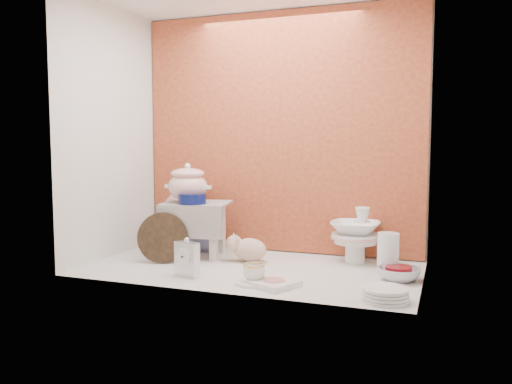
{
  "coord_description": "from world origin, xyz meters",
  "views": [
    {
      "loc": [
        1.0,
        -2.64,
        0.68
      ],
      "look_at": [
        0.02,
        0.02,
        0.42
      ],
      "focal_mm": 36.72,
      "sensor_mm": 36.0,
      "label": 1
    }
  ],
  "objects_px": {
    "step_stool": "(197,229)",
    "soup_tureen": "(188,183)",
    "plush_pig": "(250,249)",
    "crystal_bowl": "(399,274)",
    "floral_platter": "(182,216)",
    "dinner_plate_stack": "(385,294)",
    "blue_white_vase": "(204,229)",
    "gold_rim_teacup": "(254,272)",
    "mantel_clock": "(187,258)",
    "porcelain_tower": "(355,235)"
  },
  "relations": [
    {
      "from": "step_stool",
      "to": "soup_tureen",
      "type": "xyz_separation_m",
      "value": [
        -0.05,
        -0.01,
        0.28
      ]
    },
    {
      "from": "plush_pig",
      "to": "crystal_bowl",
      "type": "bearing_deg",
      "value": 1.5
    },
    {
      "from": "step_stool",
      "to": "floral_platter",
      "type": "bearing_deg",
      "value": 122.48
    },
    {
      "from": "plush_pig",
      "to": "dinner_plate_stack",
      "type": "xyz_separation_m",
      "value": [
        0.82,
        -0.5,
        -0.04
      ]
    },
    {
      "from": "soup_tureen",
      "to": "blue_white_vase",
      "type": "height_order",
      "value": "soup_tureen"
    },
    {
      "from": "step_stool",
      "to": "gold_rim_teacup",
      "type": "relative_size",
      "value": 3.56
    },
    {
      "from": "floral_platter",
      "to": "gold_rim_teacup",
      "type": "relative_size",
      "value": 3.85
    },
    {
      "from": "blue_white_vase",
      "to": "plush_pig",
      "type": "xyz_separation_m",
      "value": [
        0.4,
        -0.22,
        -0.06
      ]
    },
    {
      "from": "blue_white_vase",
      "to": "dinner_plate_stack",
      "type": "height_order",
      "value": "blue_white_vase"
    },
    {
      "from": "step_stool",
      "to": "mantel_clock",
      "type": "bearing_deg",
      "value": -81.04
    },
    {
      "from": "blue_white_vase",
      "to": "gold_rim_teacup",
      "type": "relative_size",
      "value": 2.51
    },
    {
      "from": "step_stool",
      "to": "crystal_bowl",
      "type": "distance_m",
      "value": 1.22
    },
    {
      "from": "floral_platter",
      "to": "dinner_plate_stack",
      "type": "xyz_separation_m",
      "value": [
        1.4,
        -0.76,
        -0.17
      ]
    },
    {
      "from": "soup_tureen",
      "to": "blue_white_vase",
      "type": "relative_size",
      "value": 1.01
    },
    {
      "from": "soup_tureen",
      "to": "porcelain_tower",
      "type": "distance_m",
      "value": 1.04
    },
    {
      "from": "blue_white_vase",
      "to": "crystal_bowl",
      "type": "distance_m",
      "value": 1.29
    },
    {
      "from": "step_stool",
      "to": "gold_rim_teacup",
      "type": "height_order",
      "value": "step_stool"
    },
    {
      "from": "blue_white_vase",
      "to": "porcelain_tower",
      "type": "relative_size",
      "value": 0.85
    },
    {
      "from": "plush_pig",
      "to": "gold_rim_teacup",
      "type": "relative_size",
      "value": 2.3
    },
    {
      "from": "mantel_clock",
      "to": "soup_tureen",
      "type": "bearing_deg",
      "value": 132.28
    },
    {
      "from": "blue_white_vase",
      "to": "porcelain_tower",
      "type": "height_order",
      "value": "porcelain_tower"
    },
    {
      "from": "gold_rim_teacup",
      "to": "floral_platter",
      "type": "bearing_deg",
      "value": 137.87
    },
    {
      "from": "crystal_bowl",
      "to": "porcelain_tower",
      "type": "height_order",
      "value": "porcelain_tower"
    },
    {
      "from": "step_stool",
      "to": "crystal_bowl",
      "type": "xyz_separation_m",
      "value": [
        1.21,
        -0.16,
        -0.13
      ]
    },
    {
      "from": "soup_tureen",
      "to": "plush_pig",
      "type": "relative_size",
      "value": 1.11
    },
    {
      "from": "floral_platter",
      "to": "crystal_bowl",
      "type": "distance_m",
      "value": 1.49
    },
    {
      "from": "mantel_clock",
      "to": "gold_rim_teacup",
      "type": "xyz_separation_m",
      "value": [
        0.37,
        -0.01,
        -0.04
      ]
    },
    {
      "from": "step_stool",
      "to": "floral_platter",
      "type": "relative_size",
      "value": 0.92
    },
    {
      "from": "dinner_plate_stack",
      "to": "crystal_bowl",
      "type": "distance_m",
      "value": 0.37
    },
    {
      "from": "crystal_bowl",
      "to": "plush_pig",
      "type": "bearing_deg",
      "value": 171.42
    },
    {
      "from": "mantel_clock",
      "to": "gold_rim_teacup",
      "type": "bearing_deg",
      "value": 14.25
    },
    {
      "from": "step_stool",
      "to": "plush_pig",
      "type": "height_order",
      "value": "step_stool"
    },
    {
      "from": "soup_tureen",
      "to": "floral_platter",
      "type": "distance_m",
      "value": 0.38
    },
    {
      "from": "mantel_clock",
      "to": "crystal_bowl",
      "type": "relative_size",
      "value": 0.94
    },
    {
      "from": "plush_pig",
      "to": "dinner_plate_stack",
      "type": "distance_m",
      "value": 0.96
    },
    {
      "from": "step_stool",
      "to": "mantel_clock",
      "type": "distance_m",
      "value": 0.5
    },
    {
      "from": "plush_pig",
      "to": "porcelain_tower",
      "type": "distance_m",
      "value": 0.61
    },
    {
      "from": "mantel_clock",
      "to": "porcelain_tower",
      "type": "height_order",
      "value": "porcelain_tower"
    },
    {
      "from": "plush_pig",
      "to": "porcelain_tower",
      "type": "height_order",
      "value": "porcelain_tower"
    },
    {
      "from": "step_stool",
      "to": "plush_pig",
      "type": "distance_m",
      "value": 0.37
    },
    {
      "from": "gold_rim_teacup",
      "to": "dinner_plate_stack",
      "type": "distance_m",
      "value": 0.64
    },
    {
      "from": "gold_rim_teacup",
      "to": "porcelain_tower",
      "type": "relative_size",
      "value": 0.34
    },
    {
      "from": "gold_rim_teacup",
      "to": "crystal_bowl",
      "type": "relative_size",
      "value": 0.51
    },
    {
      "from": "step_stool",
      "to": "plush_pig",
      "type": "relative_size",
      "value": 1.55
    },
    {
      "from": "blue_white_vase",
      "to": "gold_rim_teacup",
      "type": "height_order",
      "value": "blue_white_vase"
    },
    {
      "from": "blue_white_vase",
      "to": "dinner_plate_stack",
      "type": "relative_size",
      "value": 1.3
    },
    {
      "from": "step_stool",
      "to": "blue_white_vase",
      "type": "height_order",
      "value": "step_stool"
    },
    {
      "from": "porcelain_tower",
      "to": "gold_rim_teacup",
      "type": "bearing_deg",
      "value": -121.21
    },
    {
      "from": "mantel_clock",
      "to": "crystal_bowl",
      "type": "bearing_deg",
      "value": 31.63
    },
    {
      "from": "porcelain_tower",
      "to": "blue_white_vase",
      "type": "bearing_deg",
      "value": 178.82
    }
  ]
}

